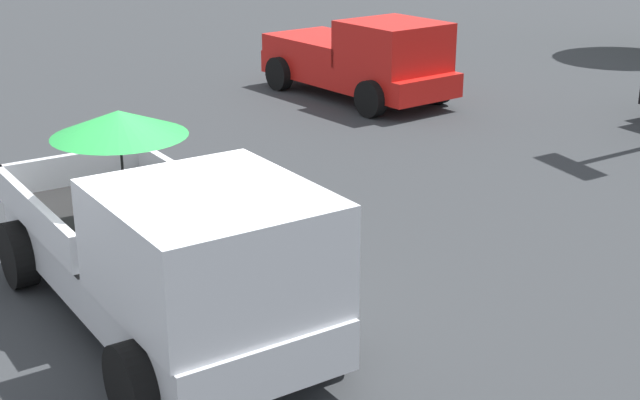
% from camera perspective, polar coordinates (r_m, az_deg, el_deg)
% --- Properties ---
extents(ground_plane, '(80.00, 80.00, 0.00)m').
position_cam_1_polar(ground_plane, '(10.04, -10.26, -7.57)').
color(ground_plane, '#2D3033').
extents(pickup_truck_main, '(5.31, 2.98, 2.23)m').
position_cam_1_polar(pickup_truck_main, '(9.26, -9.52, -3.20)').
color(pickup_truck_main, black).
rests_on(pickup_truck_main, ground).
extents(pickup_truck_red, '(5.10, 3.10, 1.80)m').
position_cam_1_polar(pickup_truck_red, '(19.80, 2.71, 8.97)').
color(pickup_truck_red, black).
rests_on(pickup_truck_red, ground).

